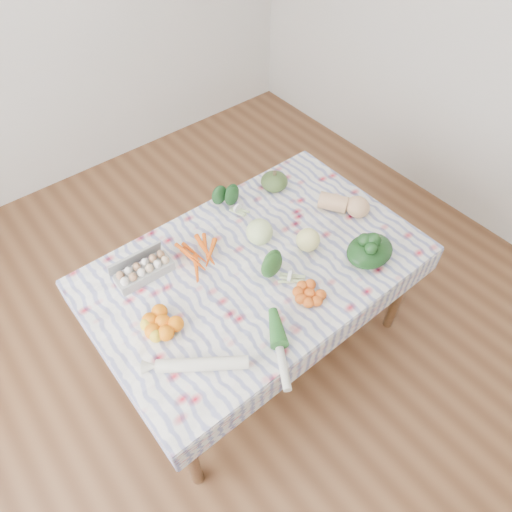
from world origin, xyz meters
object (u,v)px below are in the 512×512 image
at_px(egg_carton, 144,271).
at_px(butternut_squash, 345,203).
at_px(grapefruit, 308,240).
at_px(dining_table, 256,274).
at_px(kabocha_squash, 274,181).
at_px(cabbage, 259,232).

distance_m(egg_carton, butternut_squash, 1.13).
height_order(egg_carton, grapefruit, grapefruit).
relative_size(dining_table, grapefruit, 13.07).
distance_m(dining_table, butternut_squash, 0.63).
bearing_deg(egg_carton, dining_table, -28.75).
relative_size(egg_carton, butternut_squash, 1.05).
xyz_separation_m(kabocha_squash, cabbage, (-0.33, -0.27, 0.02)).
bearing_deg(egg_carton, grapefruit, -24.25).
relative_size(kabocha_squash, butternut_squash, 0.58).
relative_size(egg_carton, cabbage, 2.05).
bearing_deg(dining_table, grapefruit, -17.38).
bearing_deg(kabocha_squash, cabbage, -140.84).
height_order(egg_carton, butternut_squash, butternut_squash).
bearing_deg(dining_table, butternut_squash, -1.07).
xyz_separation_m(cabbage, grapefruit, (0.16, -0.19, -0.01)).
xyz_separation_m(kabocha_squash, butternut_squash, (0.17, -0.39, 0.01)).
bearing_deg(cabbage, egg_carton, 163.59).
distance_m(kabocha_squash, cabbage, 0.43).
distance_m(egg_carton, grapefruit, 0.83).
distance_m(dining_table, egg_carton, 0.56).
bearing_deg(butternut_squash, egg_carton, 133.65).
height_order(kabocha_squash, grapefruit, grapefruit).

